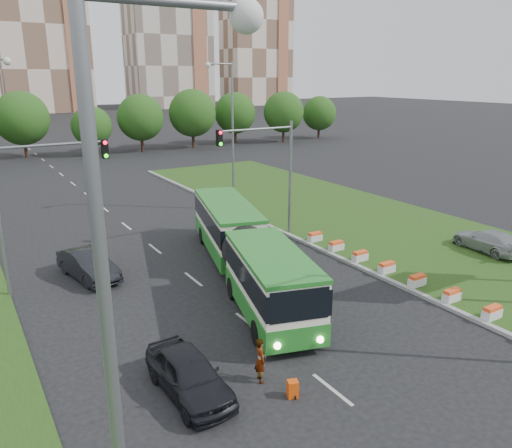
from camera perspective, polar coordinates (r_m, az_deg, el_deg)
ground at (r=24.98m, az=5.09°, el=-9.47°), size 360.00×360.00×0.00m
grass_median at (r=38.65m, az=13.55°, el=-0.18°), size 14.00×60.00×0.15m
median_kerb at (r=34.24m, az=5.26°, el=-1.93°), size 0.30×60.00×0.18m
lane_markings at (r=40.82m, az=-15.43°, el=0.46°), size 0.20×100.00×0.01m
flower_planters at (r=28.82m, az=16.29°, el=-5.46°), size 1.10×15.90×0.60m
traffic_mast_median at (r=33.83m, az=1.72°, el=7.10°), size 5.76×0.32×8.00m
traffic_mast_left at (r=27.63m, az=-24.35°, el=3.42°), size 5.76×0.32×8.00m
street_lamps at (r=30.21m, az=-10.79°, el=6.90°), size 36.00×60.00×12.00m
tree_line at (r=76.85m, az=-13.95°, el=11.38°), size 120.00×8.00×9.00m
apartment_tower_ceast at (r=170.85m, az=-23.42°, el=20.13°), size 25.00×15.00×50.00m
apartment_tower_east at (r=181.76m, az=-10.04°, el=20.41°), size 27.00×15.00×47.00m
midrise_east at (r=197.45m, az=0.03°, el=19.31°), size 24.00×14.00×40.00m
articulated_bus at (r=27.57m, az=-1.81°, el=-2.84°), size 2.74×17.57×2.89m
car_left_near at (r=18.65m, az=-7.69°, el=-16.64°), size 1.97×4.65×1.57m
car_left_far at (r=29.52m, az=-18.63°, el=-4.41°), size 2.63×5.10×1.60m
car_median at (r=35.09m, az=25.00°, el=-1.73°), size 2.42×4.95×1.39m
pedestrian at (r=19.11m, az=0.50°, el=-15.28°), size 0.57×0.72×1.74m
shopping_trolley at (r=18.63m, az=4.21°, el=-18.30°), size 0.37×0.40×0.64m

